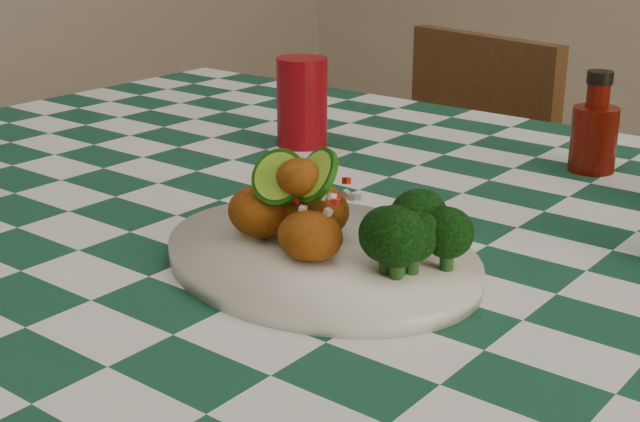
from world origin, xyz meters
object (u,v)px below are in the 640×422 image
Objects in this scene: plate at (320,257)px; wooden_chair_left at (418,245)px; fried_chicken_pile at (306,203)px; red_tumbler at (302,102)px; ketchup_bottle at (595,122)px.

wooden_chair_left is at bearing 116.41° from plate.
red_tumbler reaches higher than fried_chicken_pile.
plate is 0.44m from red_tumbler.
ketchup_bottle is at bearing -26.82° from wooden_chair_left.
plate is 0.38× the size of wooden_chair_left.
fried_chicken_pile is 1.06× the size of red_tumbler.
wooden_chair_left reaches higher than plate.
red_tumbler reaches higher than plate.
red_tumbler is 0.97× the size of ketchup_bottle.
plate is at bearing 0.00° from fried_chicken_pile.
ketchup_bottle reaches higher than plate.
wooden_chair_left is (-0.44, 0.89, -0.37)m from plate.
plate is 2.58× the size of ketchup_bottle.
fried_chicken_pile is 0.15× the size of wooden_chair_left.
plate is 2.50× the size of fried_chicken_pile.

